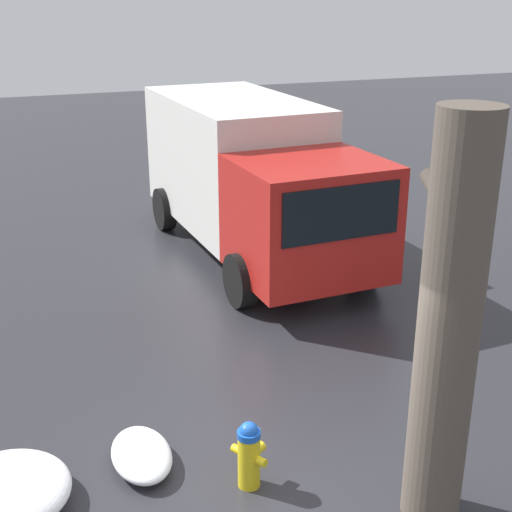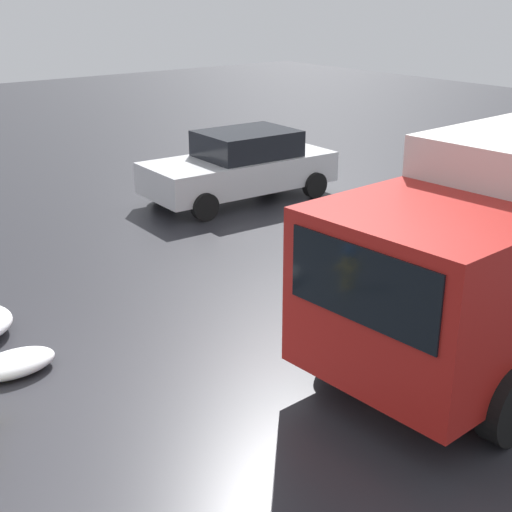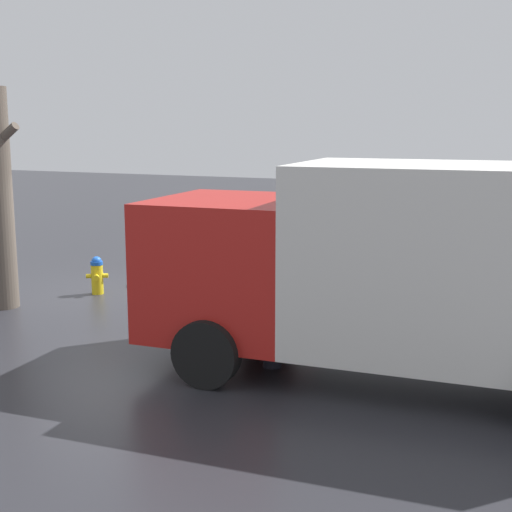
{
  "view_description": "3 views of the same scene",
  "coord_description": "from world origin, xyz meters",
  "px_view_note": "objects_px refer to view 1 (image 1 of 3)",
  "views": [
    {
      "loc": [
        -5.81,
        2.09,
        4.95
      ],
      "look_at": [
        3.61,
        -1.43,
        1.11
      ],
      "focal_mm": 50.0,
      "sensor_mm": 36.0,
      "label": 1
    },
    {
      "loc": [
        -1.8,
        -7.22,
        4.64
      ],
      "look_at": [
        3.54,
        -0.44,
        1.37
      ],
      "focal_mm": 50.0,
      "sensor_mm": 36.0,
      "label": 2
    },
    {
      "loc": [
        8.5,
        -11.6,
        3.38
      ],
      "look_at": [
        3.96,
        -1.1,
        1.26
      ],
      "focal_mm": 50.0,
      "sensor_mm": 36.0,
      "label": 3
    }
  ],
  "objects_px": {
    "tree_trunk": "(448,328)",
    "fire_hydrant": "(249,453)",
    "pedestrian": "(297,230)",
    "delivery_truck": "(251,174)"
  },
  "relations": [
    {
      "from": "tree_trunk",
      "to": "fire_hydrant",
      "type": "bearing_deg",
      "value": 57.48
    },
    {
      "from": "fire_hydrant",
      "to": "pedestrian",
      "type": "xyz_separation_m",
      "value": [
        4.89,
        -2.66,
        0.57
      ]
    },
    {
      "from": "fire_hydrant",
      "to": "pedestrian",
      "type": "bearing_deg",
      "value": 30.85
    },
    {
      "from": "fire_hydrant",
      "to": "delivery_truck",
      "type": "height_order",
      "value": "delivery_truck"
    },
    {
      "from": "fire_hydrant",
      "to": "tree_trunk",
      "type": "height_order",
      "value": "tree_trunk"
    },
    {
      "from": "delivery_truck",
      "to": "pedestrian",
      "type": "distance_m",
      "value": 1.86
    },
    {
      "from": "pedestrian",
      "to": "delivery_truck",
      "type": "bearing_deg",
      "value": -168.43
    },
    {
      "from": "tree_trunk",
      "to": "delivery_truck",
      "type": "relative_size",
      "value": 0.6
    },
    {
      "from": "fire_hydrant",
      "to": "pedestrian",
      "type": "distance_m",
      "value": 5.6
    },
    {
      "from": "tree_trunk",
      "to": "pedestrian",
      "type": "relative_size",
      "value": 2.29
    }
  ]
}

